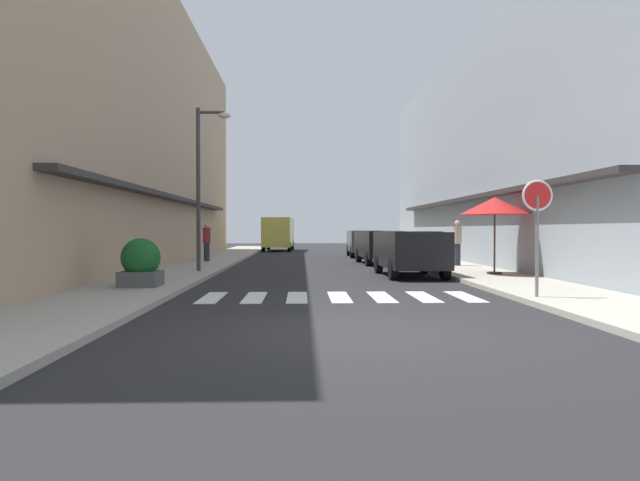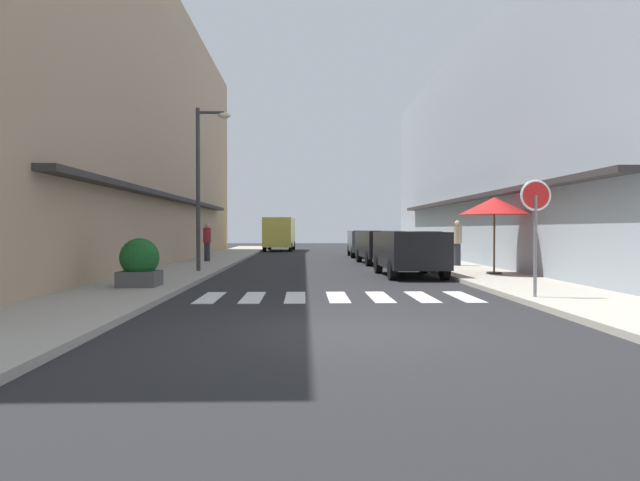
# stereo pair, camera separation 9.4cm
# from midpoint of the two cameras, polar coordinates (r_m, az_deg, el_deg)

# --- Properties ---
(ground_plane) EXTENTS (82.34, 82.34, 0.00)m
(ground_plane) POSITION_cam_midpoint_polar(r_m,az_deg,el_deg) (23.72, 0.38, -2.61)
(ground_plane) COLOR #232326
(sidewalk_left) EXTENTS (2.58, 52.40, 0.12)m
(sidewalk_left) POSITION_cam_midpoint_polar(r_m,az_deg,el_deg) (24.07, -11.61, -2.44)
(sidewalk_left) COLOR #9E998E
(sidewalk_left) RESTS_ON ground_plane
(sidewalk_right) EXTENTS (2.58, 52.40, 0.12)m
(sidewalk_right) POSITION_cam_midpoint_polar(r_m,az_deg,el_deg) (24.40, 12.20, -2.39)
(sidewalk_right) COLOR #ADA899
(sidewalk_right) RESTS_ON ground_plane
(building_row_left) EXTENTS (5.50, 35.68, 11.81)m
(building_row_left) POSITION_cam_midpoint_polar(r_m,az_deg,el_deg) (26.17, -19.66, 10.65)
(building_row_left) COLOR tan
(building_row_left) RESTS_ON ground_plane
(building_row_right) EXTENTS (5.50, 35.68, 9.83)m
(building_row_right) POSITION_cam_midpoint_polar(r_m,az_deg,el_deg) (26.55, 19.84, 8.34)
(building_row_right) COLOR #939EA8
(building_row_right) RESTS_ON ground_plane
(crosswalk) EXTENTS (6.15, 2.20, 0.01)m
(crosswalk) POSITION_cam_midpoint_polar(r_m,az_deg,el_deg) (13.22, 1.93, -5.53)
(crosswalk) COLOR silver
(crosswalk) RESTS_ON ground_plane
(parked_car_near) EXTENTS (1.90, 4.24, 1.47)m
(parked_car_near) POSITION_cam_midpoint_polar(r_m,az_deg,el_deg) (19.19, 8.82, -0.74)
(parked_car_near) COLOR black
(parked_car_near) RESTS_ON ground_plane
(parked_car_mid) EXTENTS (1.95, 4.54, 1.47)m
(parked_car_mid) POSITION_cam_midpoint_polar(r_m,az_deg,el_deg) (25.95, 6.10, -0.26)
(parked_car_mid) COLOR black
(parked_car_mid) RESTS_ON ground_plane
(parked_car_far) EXTENTS (1.88, 4.47, 1.47)m
(parked_car_far) POSITION_cam_midpoint_polar(r_m,az_deg,el_deg) (32.64, 4.52, 0.02)
(parked_car_far) COLOR #4C5156
(parked_car_far) RESTS_ON ground_plane
(delivery_van) EXTENTS (2.17, 5.47, 2.37)m
(delivery_van) POSITION_cam_midpoint_polar(r_m,az_deg,el_deg) (42.04, -3.89, 0.91)
(delivery_van) COLOR #D8CC4C
(delivery_van) RESTS_ON ground_plane
(round_street_sign) EXTENTS (0.65, 0.07, 2.44)m
(round_street_sign) POSITION_cam_midpoint_polar(r_m,az_deg,el_deg) (13.03, 20.43, 3.04)
(round_street_sign) COLOR slate
(round_street_sign) RESTS_ON sidewalk_right
(street_lamp) EXTENTS (1.19, 0.28, 5.54)m
(street_lamp) POSITION_cam_midpoint_polar(r_m,az_deg,el_deg) (20.47, -11.15, 6.57)
(street_lamp) COLOR #38383D
(street_lamp) RESTS_ON sidewalk_left
(cafe_umbrella) EXTENTS (2.22, 2.22, 2.43)m
(cafe_umbrella) POSITION_cam_midpoint_polar(r_m,az_deg,el_deg) (19.32, 16.75, 3.21)
(cafe_umbrella) COLOR #262626
(cafe_umbrella) RESTS_ON sidewalk_right
(planter_corner) EXTENTS (0.96, 0.96, 1.19)m
(planter_corner) POSITION_cam_midpoint_polar(r_m,az_deg,el_deg) (15.17, -16.98, -2.13)
(planter_corner) COLOR #4C4C4C
(planter_corner) RESTS_ON sidewalk_left
(pedestrian_walking_near) EXTENTS (0.34, 0.34, 1.70)m
(pedestrian_walking_near) POSITION_cam_midpoint_polar(r_m,az_deg,el_deg) (26.40, -10.84, -0.04)
(pedestrian_walking_near) COLOR #282B33
(pedestrian_walking_near) RESTS_ON sidewalk_left
(pedestrian_walking_far) EXTENTS (0.34, 0.34, 1.76)m
(pedestrian_walking_far) POSITION_cam_midpoint_polar(r_m,az_deg,el_deg) (23.44, 13.34, -0.11)
(pedestrian_walking_far) COLOR #282B33
(pedestrian_walking_far) RESTS_ON sidewalk_right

